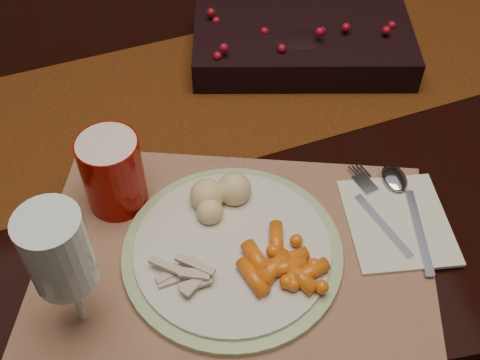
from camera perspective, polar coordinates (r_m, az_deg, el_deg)
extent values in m
plane|color=black|center=(1.56, -0.81, -12.68)|extent=(5.00, 5.00, 0.00)
cube|color=black|center=(1.25, -1.00, -4.44)|extent=(1.80, 1.00, 0.75)
cube|color=#552F13|center=(0.98, 1.61, 9.34)|extent=(1.56, 0.58, 0.00)
cube|color=brown|center=(0.74, -0.51, -8.00)|extent=(0.56, 0.47, 0.00)
cylinder|color=silver|center=(0.74, -0.73, -6.74)|extent=(0.29, 0.29, 0.02)
cube|color=silver|center=(0.80, 14.70, -3.84)|extent=(0.14, 0.16, 0.01)
cylinder|color=#860600|center=(0.78, -11.96, 0.66)|extent=(0.09, 0.09, 0.11)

